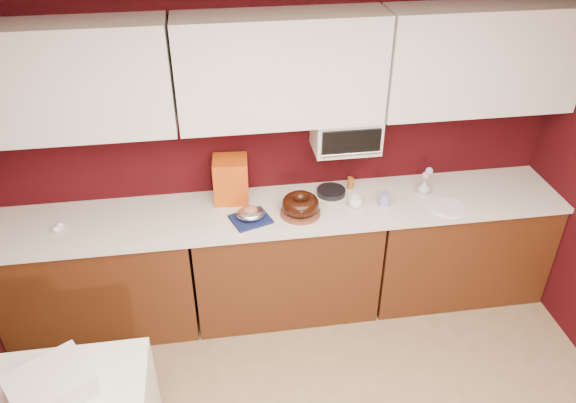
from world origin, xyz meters
The scene contains 30 objects.
ceiling centered at (0.00, 0.00, 2.50)m, with size 4.00×4.50×0.02m, color white.
wall_back centered at (0.00, 2.25, 1.25)m, with size 4.00×0.02×2.50m, color #34070A.
base_cabinet_left centered at (-1.33, 1.94, 0.43)m, with size 1.31×0.58×0.86m, color #4E250F.
base_cabinet_center centered at (0.00, 1.94, 0.43)m, with size 1.31×0.58×0.86m, color #4E250F.
base_cabinet_right centered at (1.33, 1.94, 0.43)m, with size 1.31×0.58×0.86m, color #4E250F.
countertop centered at (0.00, 1.94, 0.88)m, with size 4.00×0.62×0.04m, color silver.
upper_cabinet_left centered at (-1.33, 2.08, 1.85)m, with size 1.31×0.33×0.70m, color white.
upper_cabinet_center centered at (0.00, 2.08, 1.85)m, with size 1.31×0.33×0.70m, color white.
upper_cabinet_right centered at (1.33, 2.08, 1.85)m, with size 1.31×0.33×0.70m, color white.
toaster_oven centered at (0.45, 2.10, 1.38)m, with size 0.45×0.30×0.25m, color white.
toaster_oven_door centered at (0.45, 1.94, 1.38)m, with size 0.40×0.02×0.18m, color black.
toaster_oven_handle centered at (0.45, 1.93, 1.30)m, with size 0.02×0.02×0.42m, color silver.
cake_base centered at (0.10, 1.85, 0.91)m, with size 0.28×0.28×0.03m, color brown.
bundt_cake centered at (0.10, 1.85, 0.98)m, with size 0.25×0.25×0.10m, color black.
navy_towel centered at (-0.25, 1.83, 0.91)m, with size 0.25×0.21×0.02m, color #131C49.
foil_ham_nest centered at (-0.25, 1.83, 0.96)m, with size 0.19×0.16×0.07m, color silver.
roasted_ham centered at (-0.25, 1.83, 0.98)m, with size 0.10×0.09×0.07m, color #A6674C.
pandoro_box centered at (-0.36, 2.12, 1.06)m, with size 0.24×0.22×0.32m, color #B1290B.
dark_pan centered at (0.36, 2.08, 0.92)m, with size 0.21×0.21×0.04m, color black.
coffee_mug centered at (0.49, 1.88, 0.95)m, with size 0.09×0.09×0.09m, color white.
blue_jar centered at (0.70, 1.88, 0.95)m, with size 0.08×0.08×0.09m, color navy.
flower_vase centered at (1.03, 1.99, 0.96)m, with size 0.08×0.08×0.12m, color #ADB5C4.
flower_pink centered at (1.03, 1.99, 1.05)m, with size 0.05×0.05×0.05m, color pink.
flower_blue centered at (1.06, 2.01, 1.07)m, with size 0.06×0.06×0.06m, color #8EB3E3.
china_plate centered at (1.13, 1.77, 0.91)m, with size 0.25×0.25×0.01m, color white.
amber_bottle centered at (0.52, 2.13, 0.95)m, with size 0.03×0.03×0.09m, color #9A4D1C.
egg_left centered at (-1.51, 1.93, 0.92)m, with size 0.05×0.04×0.04m, color white.
egg_right centered at (-1.52, 1.89, 0.92)m, with size 0.05×0.04×0.04m, color white.
newspaper_stack centered at (-1.35, 0.68, 0.82)m, with size 0.38×0.31×0.13m, color silver.
amber_bottle_tall centered at (0.51, 2.13, 0.95)m, with size 0.03×0.03×0.10m, color brown.
Camera 1 is at (-0.46, -1.29, 3.08)m, focal length 35.00 mm.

